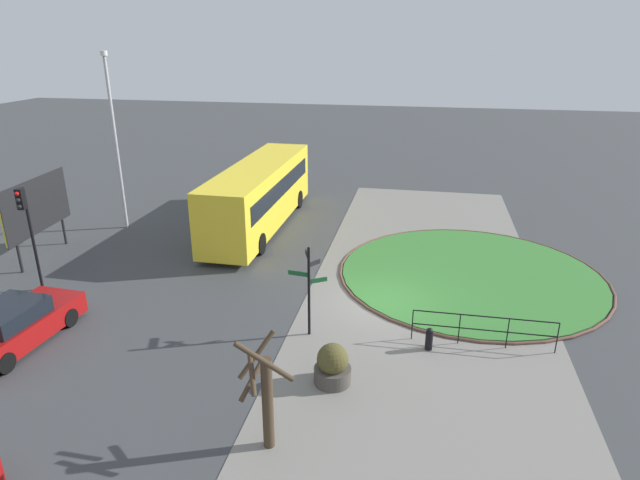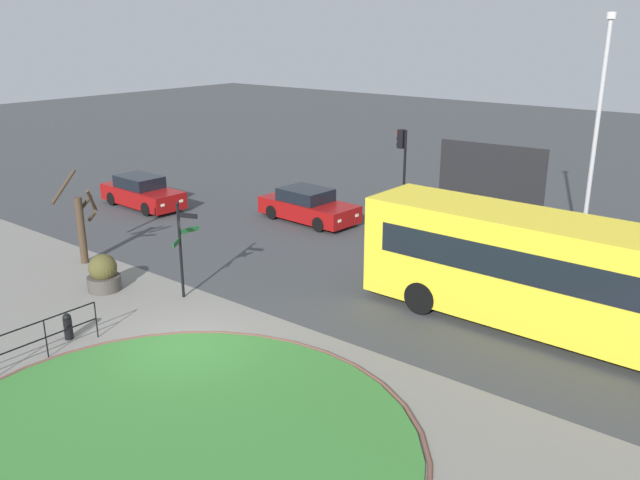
% 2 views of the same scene
% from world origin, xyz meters
% --- Properties ---
extents(ground, '(120.00, 120.00, 0.00)m').
position_xyz_m(ground, '(0.00, 0.00, 0.00)').
color(ground, '#3D3F42').
extents(sidewalk_paving, '(32.00, 8.96, 0.02)m').
position_xyz_m(sidewalk_paving, '(0.00, -1.52, 0.01)').
color(sidewalk_paving, gray).
rests_on(sidewalk_paving, ground).
extents(grass_island, '(10.64, 10.64, 0.10)m').
position_xyz_m(grass_island, '(3.24, -3.34, 0.05)').
color(grass_island, '#387A33').
rests_on(grass_island, ground).
extents(grass_kerb_ring, '(10.95, 10.95, 0.11)m').
position_xyz_m(grass_kerb_ring, '(3.24, -3.34, 0.06)').
color(grass_kerb_ring, brown).
rests_on(grass_kerb_ring, ground).
extents(signpost_directional, '(0.67, 1.25, 3.16)m').
position_xyz_m(signpost_directional, '(-2.63, 2.26, 1.84)').
color(signpost_directional, black).
rests_on(signpost_directional, ground).
extents(bollard_foreground, '(0.24, 0.24, 0.78)m').
position_xyz_m(bollard_foreground, '(-2.88, -1.68, 0.40)').
color(bollard_foreground, black).
rests_on(bollard_foreground, ground).
extents(railing_grass_edge, '(0.05, 4.51, 1.09)m').
position_xyz_m(railing_grass_edge, '(-2.33, -3.36, 0.71)').
color(railing_grass_edge, black).
rests_on(railing_grass_edge, ground).
extents(bus_yellow, '(11.43, 2.65, 3.28)m').
position_xyz_m(bus_yellow, '(7.47, 7.04, 1.76)').
color(bus_yellow, yellow).
rests_on(bus_yellow, ground).
extents(car_near_lane, '(4.68, 2.17, 1.45)m').
position_xyz_m(car_near_lane, '(-5.12, 11.41, 0.67)').
color(car_near_lane, maroon).
rests_on(car_near_lane, ground).
extents(car_far_lane, '(4.67, 1.93, 1.50)m').
position_xyz_m(car_far_lane, '(-12.79, 8.28, 0.70)').
color(car_far_lane, maroon).
rests_on(car_far_lane, ground).
extents(traffic_light_near, '(0.49, 0.28, 4.17)m').
position_xyz_m(traffic_light_near, '(-1.52, 13.27, 3.04)').
color(traffic_light_near, black).
rests_on(traffic_light_near, ground).
extents(lamppost_tall, '(0.32, 0.32, 8.71)m').
position_xyz_m(lamppost_tall, '(6.00, 13.85, 4.65)').
color(lamppost_tall, '#B7B7BC').
rests_on(lamppost_tall, ground).
extents(billboard_left, '(4.56, 0.50, 3.64)m').
position_xyz_m(billboard_left, '(1.58, 15.34, 2.40)').
color(billboard_left, black).
rests_on(billboard_left, ground).
extents(planter_near_signpost, '(1.07, 1.07, 1.25)m').
position_xyz_m(planter_near_signpost, '(-5.18, 1.03, 0.56)').
color(planter_near_signpost, '#47423D').
rests_on(planter_near_signpost, ground).
extents(street_tree_bare, '(1.55, 1.53, 3.34)m').
position_xyz_m(street_tree_bare, '(-8.04, 2.16, 1.55)').
color(street_tree_bare, '#423323').
rests_on(street_tree_bare, ground).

